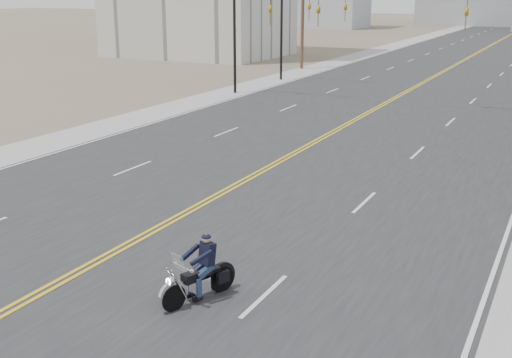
{
  "coord_description": "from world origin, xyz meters",
  "views": [
    {
      "loc": [
        11.16,
        -8.71,
        7.15
      ],
      "look_at": [
        2.7,
        8.12,
        1.6
      ],
      "focal_mm": 45.0,
      "sensor_mm": 36.0,
      "label": 1
    }
  ],
  "objects": [
    {
      "name": "road",
      "position": [
        0.0,
        70.0,
        0.01
      ],
      "size": [
        20.0,
        200.0,
        0.01
      ],
      "primitive_type": "cube",
      "color": "#303033",
      "rests_on": "ground"
    },
    {
      "name": "sidewalk_left",
      "position": [
        -11.5,
        70.0,
        0.01
      ],
      "size": [
        3.0,
        200.0,
        0.01
      ],
      "primitive_type": "cube",
      "color": "#A5A5A0",
      "rests_on": "ground"
    },
    {
      "name": "traffic_mast_left",
      "position": [
        -8.98,
        32.0,
        4.94
      ],
      "size": [
        7.1,
        0.26,
        7.0
      ],
      "color": "black",
      "rests_on": "ground"
    },
    {
      "name": "traffic_mast_far",
      "position": [
        -9.31,
        40.0,
        4.87
      ],
      "size": [
        6.1,
        0.26,
        7.0
      ],
      "color": "black",
      "rests_on": "ground"
    },
    {
      "name": "utility_pole_left",
      "position": [
        -12.5,
        48.0,
        5.48
      ],
      "size": [
        2.2,
        0.3,
        10.5
      ],
      "color": "brown",
      "rests_on": "ground"
    },
    {
      "name": "motorcyclist",
      "position": [
        3.67,
        3.12,
        0.82
      ],
      "size": [
        1.55,
        2.27,
        1.63
      ],
      "primitive_type": null,
      "rotation": [
        0.0,
        0.0,
        2.79
      ],
      "color": "black",
      "rests_on": "ground"
    }
  ]
}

